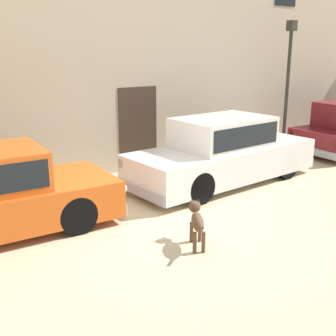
% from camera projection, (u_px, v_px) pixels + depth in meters
% --- Properties ---
extents(ground_plane, '(80.00, 80.00, 0.00)m').
position_uv_depth(ground_plane, '(154.00, 222.00, 7.66)').
color(ground_plane, '#CCB78E').
extents(parked_sedan_second, '(4.90, 1.96, 1.53)m').
position_uv_depth(parked_sedan_second, '(223.00, 151.00, 9.76)').
color(parked_sedan_second, silver).
rests_on(parked_sedan_second, ground_plane).
extents(apartment_block, '(16.08, 6.48, 7.11)m').
position_uv_depth(apartment_block, '(149.00, 32.00, 14.01)').
color(apartment_block, tan).
rests_on(apartment_block, ground_plane).
extents(stray_dog_spotted, '(0.58, 0.91, 0.67)m').
position_uv_depth(stray_dog_spotted, '(197.00, 220.00, 6.69)').
color(stray_dog_spotted, brown).
rests_on(stray_dog_spotted, ground_plane).
extents(street_lamp, '(0.22, 0.22, 3.76)m').
position_uv_depth(street_lamp, '(288.00, 70.00, 12.12)').
color(street_lamp, '#2D2B28').
rests_on(street_lamp, ground_plane).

